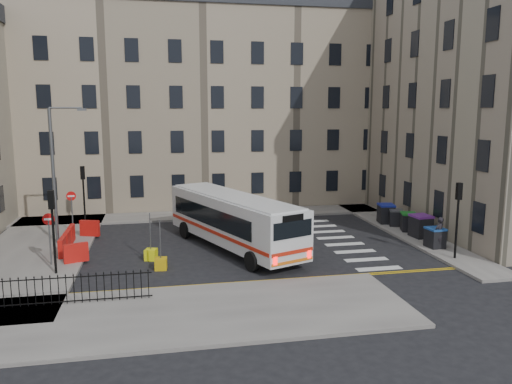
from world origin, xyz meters
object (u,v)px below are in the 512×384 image
object	(u,v)px
wheelie_bin_a	(435,237)
wheelie_bin_d	(396,217)
streetlamp	(53,174)
bollard_yellow	(151,254)
bus	(233,219)
bollard_chevron	(161,264)
wheelie_bin_e	(386,213)
pedestrian	(439,233)
wheelie_bin_c	(408,222)
wheelie_bin_b	(421,226)

from	to	relation	value
wheelie_bin_a	wheelie_bin_d	world-z (taller)	wheelie_bin_a
streetlamp	bollard_yellow	distance (m)	8.02
bus	bollard_chevron	bearing A→B (deg)	-165.72
bus	wheelie_bin_d	distance (m)	12.25
bus	wheelie_bin_e	world-z (taller)	bus
pedestrian	bollard_yellow	xyz separation A→B (m)	(-16.20, 1.49, -0.78)
streetlamp	wheelie_bin_c	distance (m)	22.47
bus	pedestrian	size ratio (longest dim) A/B	6.24
streetlamp	wheelie_bin_e	world-z (taller)	streetlamp
bollard_chevron	bollard_yellow	bearing A→B (deg)	106.15
pedestrian	bollard_chevron	xyz separation A→B (m)	(-15.68, -0.28, -0.78)
wheelie_bin_b	wheelie_bin_e	xyz separation A→B (m)	(-0.37, 4.09, -0.03)
pedestrian	bollard_yellow	world-z (taller)	pedestrian
bollard_chevron	wheelie_bin_c	bearing A→B (deg)	15.88
wheelie_bin_b	wheelie_bin_e	distance (m)	4.11
wheelie_bin_e	bollard_yellow	size ratio (longest dim) A/B	2.30
wheelie_bin_e	streetlamp	bearing A→B (deg)	-166.95
wheelie_bin_a	bollard_chevron	xyz separation A→B (m)	(-15.65, -0.61, -0.43)
wheelie_bin_a	wheelie_bin_d	xyz separation A→B (m)	(0.33, 5.52, -0.01)
wheelie_bin_b	bollard_yellow	distance (m)	16.62
bus	wheelie_bin_c	distance (m)	12.06
pedestrian	wheelie_bin_d	bearing A→B (deg)	-118.29
wheelie_bin_a	pedestrian	size ratio (longest dim) A/B	0.62
bus	bollard_yellow	distance (m)	5.09
bollard_chevron	pedestrian	bearing A→B (deg)	1.01
bus	wheelie_bin_e	xyz separation A→B (m)	(11.50, 4.01, -0.97)
bollard_yellow	wheelie_bin_c	bearing A→B (deg)	9.59
pedestrian	wheelie_bin_c	bearing A→B (deg)	-120.83
streetlamp	wheelie_bin_e	distance (m)	22.03
wheelie_bin_c	wheelie_bin_e	xyz separation A→B (m)	(-0.41, 2.47, 0.07)
wheelie_bin_e	wheelie_bin_c	bearing A→B (deg)	-70.40
wheelie_bin_e	bollard_yellow	distance (m)	17.04
wheelie_bin_b	bollard_chevron	xyz separation A→B (m)	(-16.05, -2.96, -0.56)
bus	wheelie_bin_a	bearing A→B (deg)	-33.73
bollard_chevron	wheelie_bin_d	bearing A→B (deg)	20.98
streetlamp	wheelie_bin_a	world-z (taller)	streetlamp
wheelie_bin_c	wheelie_bin_d	distance (m)	1.55
wheelie_bin_b	bollard_chevron	bearing A→B (deg)	-174.37
bus	bollard_yellow	world-z (taller)	bus
bus	bollard_yellow	bearing A→B (deg)	173.39
wheelie_bin_e	wheelie_bin_a	bearing A→B (deg)	-80.17
wheelie_bin_a	wheelie_bin_b	xyz separation A→B (m)	(0.41, 2.35, 0.13)
bollard_yellow	wheelie_bin_a	bearing A→B (deg)	-4.12
wheelie_bin_b	pedestrian	distance (m)	2.71
wheelie_bin_e	bollard_chevron	size ratio (longest dim) A/B	2.30
bus	bollard_chevron	size ratio (longest dim) A/B	19.27
wheelie_bin_a	wheelie_bin_d	size ratio (longest dim) A/B	0.90
streetlamp	bus	bearing A→B (deg)	-15.83
wheelie_bin_e	wheelie_bin_b	bearing A→B (deg)	-74.67
wheelie_bin_e	bollard_yellow	xyz separation A→B (m)	(-16.19, -5.28, -0.53)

